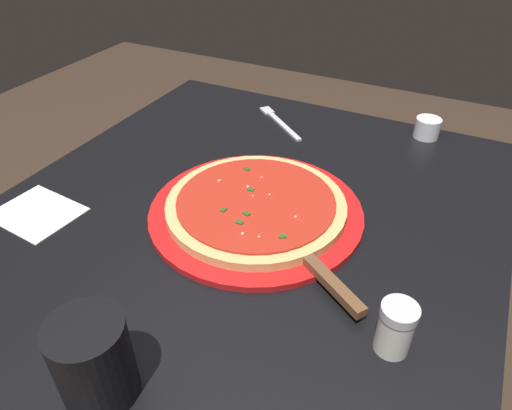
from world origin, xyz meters
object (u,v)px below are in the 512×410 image
object	(u,v)px
cup_small_sauce	(427,128)
napkin_folded_right	(37,213)
pizza	(256,205)
fork	(278,121)
cup_tall_drink	(94,361)
parmesan_shaker	(395,328)
serving_plate	(256,212)
pizza_server	(315,267)

from	to	relation	value
cup_small_sauce	napkin_folded_right	world-z (taller)	cup_small_sauce
pizza	fork	world-z (taller)	pizza
fork	cup_tall_drink	bearing A→B (deg)	-171.68
cup_small_sauce	parmesan_shaker	bearing A→B (deg)	-173.84
serving_plate	pizza	xyz separation A→B (m)	(-0.00, 0.00, 0.02)
pizza_server	parmesan_shaker	world-z (taller)	parmesan_shaker
parmesan_shaker	serving_plate	bearing A→B (deg)	58.18
pizza	pizza_server	xyz separation A→B (m)	(-0.09, -0.14, -0.00)
cup_small_sauce	pizza	bearing A→B (deg)	153.61
cup_tall_drink	napkin_folded_right	xyz separation A→B (m)	(0.21, 0.34, -0.06)
pizza_server	napkin_folded_right	xyz separation A→B (m)	(-0.08, 0.49, -0.02)
pizza	fork	size ratio (longest dim) A/B	2.00
pizza	parmesan_shaker	size ratio (longest dim) A/B	4.20
cup_tall_drink	cup_small_sauce	xyz separation A→B (m)	(0.81, -0.22, -0.03)
pizza_server	cup_tall_drink	world-z (taller)	cup_tall_drink
serving_plate	cup_tall_drink	distance (m)	0.38
napkin_folded_right	fork	size ratio (longest dim) A/B	0.91
pizza_server	parmesan_shaker	bearing A→B (deg)	-120.30
cup_small_sauce	fork	bearing A→B (deg)	103.84
pizza_server	napkin_folded_right	size ratio (longest dim) A/B	1.47
pizza	fork	bearing A→B (deg)	18.26
fork	pizza_server	bearing A→B (deg)	-149.62
cup_tall_drink	parmesan_shaker	xyz separation A→B (m)	(0.21, -0.28, -0.02)
pizza	serving_plate	bearing A→B (deg)	-11.22
pizza_server	cup_tall_drink	size ratio (longest dim) A/B	1.86
pizza_server	napkin_folded_right	bearing A→B (deg)	98.80
napkin_folded_right	fork	world-z (taller)	fork
serving_plate	fork	distance (m)	0.36
pizza	cup_small_sauce	bearing A→B (deg)	-26.39
serving_plate	pizza_server	size ratio (longest dim) A/B	1.78
serving_plate	parmesan_shaker	bearing A→B (deg)	-121.82
parmesan_shaker	cup_small_sauce	bearing A→B (deg)	6.16
parmesan_shaker	pizza_server	bearing A→B (deg)	59.70
pizza	cup_tall_drink	xyz separation A→B (m)	(-0.38, 0.01, 0.04)
cup_tall_drink	napkin_folded_right	bearing A→B (deg)	57.96
napkin_folded_right	pizza	bearing A→B (deg)	-63.79
pizza	pizza_server	size ratio (longest dim) A/B	1.49
serving_plate	parmesan_shaker	size ratio (longest dim) A/B	5.01
pizza	parmesan_shaker	distance (m)	0.33
pizza_server	serving_plate	bearing A→B (deg)	56.83
napkin_folded_right	serving_plate	bearing A→B (deg)	-63.79
cup_small_sauce	fork	distance (m)	0.34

